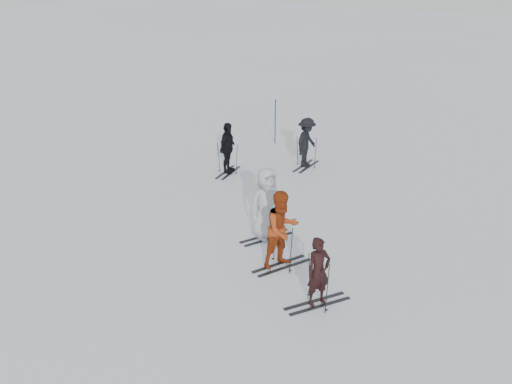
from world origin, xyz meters
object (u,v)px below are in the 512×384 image
skier_near_dark (318,273)px  skier_uphill_left (227,149)px  skier_red (282,230)px  skier_uphill_far (307,143)px  piste_marker (275,121)px  skier_grey (266,204)px

skier_near_dark → skier_uphill_left: 9.01m
skier_near_dark → skier_red: bearing=84.9°
skier_uphill_far → piste_marker: 3.07m
skier_red → skier_uphill_left: bearing=68.5°
skier_near_dark → piste_marker: bearing=65.4°
skier_red → skier_uphill_left: skier_red is taller
skier_grey → skier_uphill_left: bearing=70.2°
skier_near_dark → skier_uphill_left: skier_uphill_left is taller
skier_grey → piste_marker: 8.85m
skier_uphill_far → skier_uphill_left: bearing=133.7°
skier_red → skier_grey: (-1.20, 1.16, 0.01)m
skier_uphill_left → skier_uphill_far: size_ratio=1.01×
skier_near_dark → piste_marker: (-7.28, 9.88, 0.09)m
skier_uphill_left → skier_red: bearing=-144.7°
skier_near_dark → skier_grey: (-2.80, 2.25, 0.20)m
skier_grey → skier_red: bearing=-110.8°
skier_uphill_left → skier_uphill_far: 2.87m
skier_uphill_far → skier_near_dark: bearing=-152.5°
skier_red → skier_uphill_left: (-5.17, 4.86, -0.10)m
skier_grey → piste_marker: bearing=53.6°
skier_near_dark → skier_grey: skier_grey is taller
skier_grey → piste_marker: (-4.48, 7.64, -0.11)m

